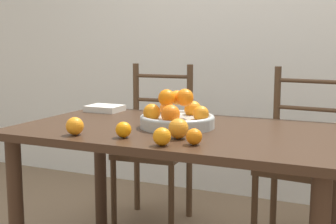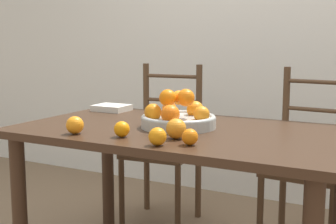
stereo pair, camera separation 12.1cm
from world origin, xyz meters
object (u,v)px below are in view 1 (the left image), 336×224
object	(u,v)px
book_stack	(105,108)
fruit_bowl	(177,117)
orange_loose_0	(178,129)
orange_loose_2	(162,137)
orange_loose_4	(75,126)
chair_right	(301,166)
orange_loose_1	(123,130)
chair_left	(155,150)
orange_loose_3	(194,137)

from	to	relation	value
book_stack	fruit_bowl	bearing A→B (deg)	-26.98
orange_loose_0	book_stack	size ratio (longest dim) A/B	0.44
orange_loose_2	orange_loose_4	size ratio (longest dim) A/B	0.92
fruit_bowl	book_stack	world-z (taller)	fruit_bowl
fruit_bowl	book_stack	xyz separation A→B (m)	(-0.57, 0.29, -0.03)
chair_right	book_stack	distance (m)	1.16
fruit_bowl	orange_loose_4	distance (m)	0.47
orange_loose_1	orange_loose_4	bearing A→B (deg)	-169.93
chair_left	book_stack	distance (m)	0.54
orange_loose_0	orange_loose_2	size ratio (longest dim) A/B	1.19
orange_loose_3	chair_left	xyz separation A→B (m)	(-0.66, 1.01, -0.33)
orange_loose_2	chair_right	world-z (taller)	chair_right
orange_loose_1	orange_loose_3	size ratio (longest dim) A/B	1.04
fruit_bowl	orange_loose_1	size ratio (longest dim) A/B	5.19
orange_loose_0	orange_loose_4	world-z (taller)	orange_loose_0
orange_loose_1	orange_loose_3	xyz separation A→B (m)	(0.31, -0.01, -0.00)
fruit_bowl	orange_loose_0	distance (m)	0.25
orange_loose_0	orange_loose_4	distance (m)	0.44
orange_loose_3	chair_right	distance (m)	1.10
fruit_bowl	orange_loose_2	bearing A→B (deg)	-75.21
fruit_bowl	orange_loose_1	world-z (taller)	fruit_bowl
orange_loose_4	orange_loose_1	bearing A→B (deg)	10.07
orange_loose_3	orange_loose_4	xyz separation A→B (m)	(-0.53, -0.03, 0.01)
orange_loose_2	chair_left	xyz separation A→B (m)	(-0.56, 1.08, -0.34)
orange_loose_1	chair_right	world-z (taller)	chair_right
orange_loose_1	orange_loose_2	size ratio (longest dim) A/B	0.94
orange_loose_0	orange_loose_1	bearing A→B (deg)	-160.82
orange_loose_2	book_stack	distance (m)	0.94
orange_loose_0	orange_loose_3	world-z (taller)	orange_loose_0
fruit_bowl	chair_left	bearing A→B (deg)	122.95
orange_loose_2	chair_right	xyz separation A→B (m)	(0.36, 1.08, -0.34)
fruit_bowl	orange_loose_4	bearing A→B (deg)	-133.91
orange_loose_4	book_stack	bearing A→B (deg)	111.38
orange_loose_3	orange_loose_4	size ratio (longest dim) A/B	0.83
orange_loose_4	chair_left	xyz separation A→B (m)	(-0.13, 1.04, -0.34)
orange_loose_0	orange_loose_1	xyz separation A→B (m)	(-0.21, -0.07, -0.01)
orange_loose_2	fruit_bowl	bearing A→B (deg)	104.79
chair_right	orange_loose_3	bearing A→B (deg)	-99.24
orange_loose_3	orange_loose_4	bearing A→B (deg)	-176.44
fruit_bowl	chair_right	size ratio (longest dim) A/B	0.34
orange_loose_0	orange_loose_3	distance (m)	0.13
fruit_bowl	orange_loose_2	xyz separation A→B (m)	(0.10, -0.37, -0.02)
orange_loose_3	book_stack	bearing A→B (deg)	142.43
orange_loose_0	orange_loose_2	world-z (taller)	orange_loose_0
orange_loose_1	chair_left	xyz separation A→B (m)	(-0.35, 1.01, -0.34)
chair_left	orange_loose_3	bearing A→B (deg)	-61.41
fruit_bowl	orange_loose_3	bearing A→B (deg)	-56.32
orange_loose_1	chair_left	size ratio (longest dim) A/B	0.06
orange_loose_0	orange_loose_4	size ratio (longest dim) A/B	1.09
chair_left	book_stack	size ratio (longest dim) A/B	5.35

